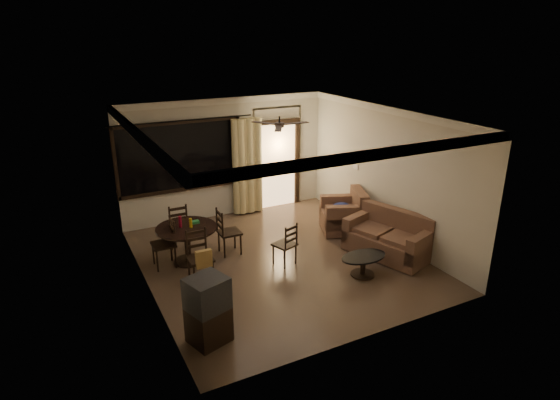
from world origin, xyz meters
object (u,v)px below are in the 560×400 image
dining_table (187,234)px  side_chair (285,252)px  tv_cabinet (208,310)px  dining_chair_north (178,233)px  sofa (389,238)px  dining_chair_west (165,252)px  dining_chair_east (229,240)px  coffee_table (363,262)px  armchair (346,215)px  dining_chair_south (201,266)px

dining_table → side_chair: dining_table is taller
tv_cabinet → dining_chair_north: bearing=64.2°
dining_table → sofa: (3.64, -1.52, -0.22)m
dining_chair_west → side_chair: size_ratio=1.12×
dining_table → tv_cabinet: (-0.45, -2.53, -0.06)m
dining_chair_east → coffee_table: bearing=-135.5°
dining_table → side_chair: (1.61, -0.94, -0.32)m
armchair → coffee_table: (-0.88, -1.83, -0.12)m
dining_chair_west → dining_chair_south: same height
coffee_table → armchair: bearing=64.5°
dining_chair_west → dining_chair_north: (0.46, 0.77, 0.00)m
dining_chair_west → coffee_table: (3.11, -1.99, -0.02)m
dining_table → side_chair: 1.89m
dining_table → dining_chair_west: 0.53m
dining_table → dining_chair_north: (0.02, 0.79, -0.29)m
dining_chair_east → side_chair: size_ratio=1.12×
dining_chair_south → sofa: dining_chair_south is taller
dining_table → coffee_table: size_ratio=1.30×
armchair → dining_chair_north: bearing=-172.3°
coffee_table → side_chair: size_ratio=1.04×
tv_cabinet → coffee_table: tv_cabinet is taller
dining_chair_west → dining_chair_north: bearing=150.5°
tv_cabinet → side_chair: size_ratio=1.19×
dining_chair_north → tv_cabinet: size_ratio=0.94×
dining_chair_east → sofa: bearing=-116.8°
dining_chair_south → coffee_table: dining_chair_south is taller
sofa → coffee_table: bearing=-172.8°
dining_chair_west → sofa: dining_chair_west is taller
dining_chair_south → dining_chair_north: same height
dining_chair_east → sofa: 3.18m
dining_chair_east → side_chair: 1.20m
dining_table → sofa: dining_table is taller
dining_chair_west → dining_chair_north: size_ratio=1.00×
sofa → tv_cabinet: bearing=175.9°
dining_chair_north → armchair: size_ratio=0.80×
tv_cabinet → armchair: bearing=13.1°
tv_cabinet → armchair: size_ratio=0.85×
armchair → dining_chair_east: bearing=-160.1°
dining_chair_south → side_chair: size_ratio=1.12×
dining_table → armchair: (3.55, -0.14, -0.19)m
dining_table → dining_chair_east: bearing=-1.4°
tv_cabinet → armchair: 4.66m
armchair → sofa: bearing=-63.7°
dining_chair_south → sofa: 3.72m
dining_chair_west → dining_table: bearing=89.0°
tv_cabinet → side_chair: (2.06, 1.59, -0.26)m
dining_chair_south → armchair: bearing=12.7°
dining_chair_west → dining_chair_south: 0.97m
armchair → dining_table: bearing=-159.9°
dining_chair_north → armchair: dining_chair_north is taller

